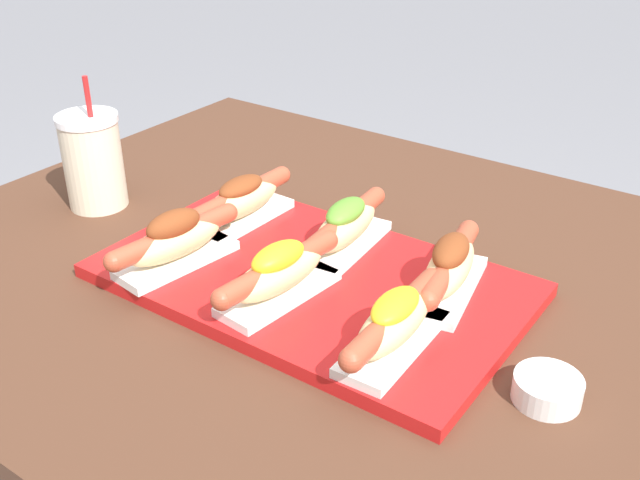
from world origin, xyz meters
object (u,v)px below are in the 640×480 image
Objects in this scene: serving_tray at (311,280)px; hot_dog_1 at (279,273)px; sauce_bowl at (548,388)px; hot_dog_2 at (394,323)px; hot_dog_5 at (449,267)px; hot_dog_0 at (175,240)px; hot_dog_4 at (345,226)px; hot_dog_3 at (242,200)px; drink_cup at (93,161)px.

hot_dog_1 is at bearing -89.67° from serving_tray.
hot_dog_1 is 2.89× the size of sauce_bowl.
hot_dog_5 reaches higher than hot_dog_2.
hot_dog_0 is 0.99× the size of hot_dog_4.
hot_dog_4 is (-0.00, 0.08, 0.04)m from serving_tray.
sauce_bowl is at bearing -19.98° from hot_dog_4.
hot_dog_3 is at bearing 159.65° from serving_tray.
serving_tray is 0.41m from drink_cup.
hot_dog_1 is (0.00, -0.07, 0.04)m from serving_tray.
hot_dog_3 reaches higher than serving_tray.
drink_cup reaches higher than hot_dog_0.
serving_tray is 0.18m from hot_dog_5.
serving_tray is at bearing -158.61° from hot_dog_5.
drink_cup is at bearing -173.98° from hot_dog_5.
hot_dog_5 is (0.16, -0.02, 0.00)m from hot_dog_4.
hot_dog_3 is 0.25m from drink_cup.
hot_dog_0 is 1.00× the size of hot_dog_1.
drink_cup is (-0.41, -0.08, 0.02)m from hot_dog_4.
hot_dog_4 is 0.99× the size of drink_cup.
drink_cup is (-0.57, -0.06, 0.02)m from hot_dog_5.
serving_tray is 2.60× the size of hot_dog_0.
hot_dog_0 is at bearing -175.11° from hot_dog_1.
hot_dog_5 is at bearing 21.39° from serving_tray.
serving_tray is at bearing -89.18° from hot_dog_4.
drink_cup reaches higher than serving_tray.
drink_cup is (-0.57, 0.08, 0.02)m from hot_dog_2.
drink_cup is at bearing -166.44° from hot_dog_3.
hot_dog_1 is at bearing -175.10° from sauce_bowl.
sauce_bowl is 0.34× the size of drink_cup.
hot_dog_1 is at bearing -9.53° from drink_cup.
hot_dog_0 is 0.48m from sauce_bowl.
hot_dog_5 is (-0.00, 0.14, 0.00)m from hot_dog_2.
hot_dog_1 is 0.15m from hot_dog_4.
hot_dog_0 is at bearing -155.88° from hot_dog_5.
sauce_bowl is (0.49, -0.10, -0.04)m from hot_dog_3.
hot_dog_5 is at bearing 0.23° from hot_dog_3.
hot_dog_4 is (-0.00, 0.15, -0.00)m from hot_dog_1.
drink_cup is at bearing 172.39° from hot_dog_2.
hot_dog_2 is 1.00× the size of hot_dog_4.
serving_tray is 2.59× the size of hot_dog_1.
hot_dog_0 reaches higher than hot_dog_4.
hot_dog_3 is at bearing -179.77° from hot_dog_5.
hot_dog_5 is (0.32, 0.14, -0.00)m from hot_dog_0.
hot_dog_5 is 2.86× the size of sauce_bowl.
hot_dog_0 is 0.99× the size of drink_cup.
hot_dog_2 is 2.90× the size of sauce_bowl.
sauce_bowl is at bearing -3.19° from drink_cup.
hot_dog_1 is at bearing -89.40° from hot_dog_4.
hot_dog_2 reaches higher than serving_tray.
hot_dog_5 is at bearing 91.27° from hot_dog_2.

